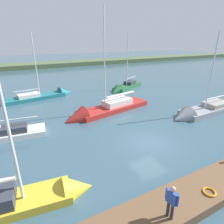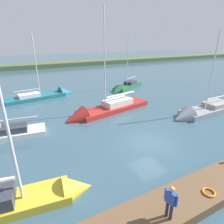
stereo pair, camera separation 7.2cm
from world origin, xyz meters
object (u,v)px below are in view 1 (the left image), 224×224
(life_ring_buoy, at_px, (209,192))
(sailboat_near_dock, at_px, (33,199))
(sailboat_behind_pier, at_px, (101,112))
(sailboat_mid_channel, at_px, (47,96))
(sailboat_far_left, at_px, (124,88))
(sailboat_outer_mooring, at_px, (200,113))
(person_on_dock, at_px, (172,200))

(life_ring_buoy, distance_m, sailboat_near_dock, 8.96)
(life_ring_buoy, xyz_separation_m, sailboat_behind_pier, (-0.27, -13.76, -0.42))
(sailboat_mid_channel, relative_size, sailboat_far_left, 1.01)
(sailboat_near_dock, xyz_separation_m, sailboat_outer_mooring, (-17.75, -4.30, -0.01))
(sailboat_far_left, height_order, person_on_dock, sailboat_far_left)
(sailboat_far_left, distance_m, person_on_dock, 24.69)
(person_on_dock, bearing_deg, sailboat_mid_channel, -98.08)
(sailboat_near_dock, xyz_separation_m, sailboat_behind_pier, (-8.22, -9.66, -0.02))
(person_on_dock, bearing_deg, sailboat_behind_pier, -113.45)
(sailboat_behind_pier, bearing_deg, sailboat_far_left, -145.12)
(sailboat_near_dock, bearing_deg, life_ring_buoy, -20.84)
(life_ring_buoy, distance_m, sailboat_mid_channel, 23.52)
(sailboat_near_dock, bearing_deg, sailboat_outer_mooring, 20.04)
(sailboat_behind_pier, distance_m, person_on_dock, 14.27)
(sailboat_near_dock, relative_size, sailboat_behind_pier, 0.68)
(life_ring_buoy, height_order, sailboat_behind_pier, sailboat_behind_pier)
(life_ring_buoy, xyz_separation_m, person_on_dock, (2.81, 0.11, 0.92))
(sailboat_near_dock, relative_size, person_on_dock, 4.89)
(sailboat_near_dock, relative_size, sailboat_mid_channel, 0.85)
(sailboat_near_dock, height_order, sailboat_far_left, sailboat_far_left)
(life_ring_buoy, bearing_deg, sailboat_behind_pier, -91.11)
(sailboat_outer_mooring, xyz_separation_m, person_on_dock, (12.60, 8.51, 1.33))
(sailboat_mid_channel, bearing_deg, person_on_dock, -95.99)
(sailboat_near_dock, relative_size, sailboat_outer_mooring, 0.86)
(person_on_dock, bearing_deg, sailboat_outer_mooring, -156.94)
(life_ring_buoy, xyz_separation_m, sailboat_outer_mooring, (-9.79, -8.40, -0.41))
(life_ring_buoy, bearing_deg, sailboat_outer_mooring, -139.39)
(life_ring_buoy, distance_m, person_on_dock, 2.95)
(sailboat_near_dock, distance_m, sailboat_outer_mooring, 18.26)
(sailboat_outer_mooring, bearing_deg, sailboat_behind_pier, -31.20)
(sailboat_far_left, bearing_deg, sailboat_behind_pier, 17.39)
(life_ring_buoy, relative_size, sailboat_outer_mooring, 0.07)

